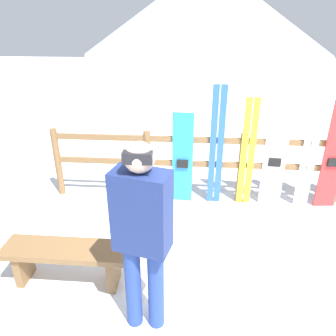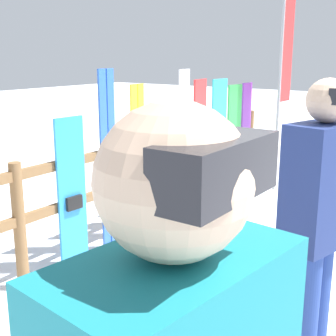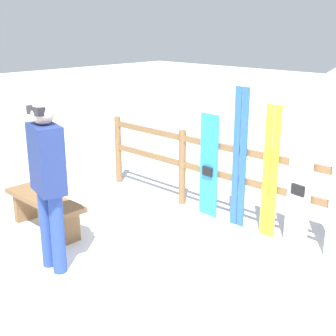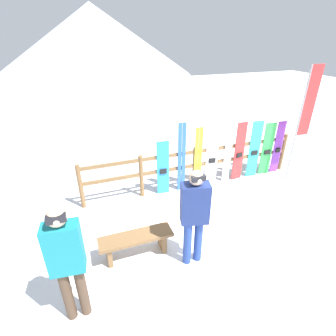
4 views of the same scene
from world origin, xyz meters
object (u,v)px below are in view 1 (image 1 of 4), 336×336
at_px(snowboard_white, 275,157).
at_px(ski_pair_yellow, 248,153).
at_px(ski_pair_white, 310,151).
at_px(snowboard_red, 334,157).
at_px(ski_pair_blue, 217,147).
at_px(bench, 66,257).
at_px(snowboard_blue, 183,159).
at_px(person_navy, 142,229).

bearing_deg(snowboard_white, ski_pair_yellow, 179.49).
height_order(ski_pair_white, snowboard_red, ski_pair_white).
distance_m(ski_pair_blue, ski_pair_white, 1.28).
height_order(bench, ski_pair_yellow, ski_pair_yellow).
bearing_deg(ski_pair_blue, ski_pair_white, 0.00).
relative_size(snowboard_white, ski_pair_white, 0.89).
xyz_separation_m(snowboard_white, snowboard_red, (0.80, 0.00, 0.03)).
bearing_deg(ski_pair_yellow, bench, -138.64).
distance_m(bench, snowboard_red, 3.70).
height_order(snowboard_blue, ski_pair_blue, ski_pair_blue).
bearing_deg(snowboard_blue, person_navy, -96.03).
bearing_deg(ski_pair_white, snowboard_blue, -179.88).
bearing_deg(snowboard_red, ski_pair_white, 179.44).
bearing_deg(person_navy, ski_pair_yellow, 62.66).
bearing_deg(ski_pair_white, person_navy, -131.80).
bearing_deg(bench, ski_pair_yellow, 41.36).
xyz_separation_m(ski_pair_yellow, ski_pair_white, (0.84, 0.00, 0.06)).
distance_m(person_navy, ski_pair_yellow, 2.52).
xyz_separation_m(bench, person_navy, (0.88, -0.44, 0.71)).
height_order(snowboard_blue, ski_pair_yellow, ski_pair_yellow).
bearing_deg(snowboard_white, person_navy, -124.59).
height_order(person_navy, snowboard_white, person_navy).
bearing_deg(bench, snowboard_blue, 58.07).
bearing_deg(ski_pair_blue, person_navy, -107.69).
relative_size(bench, person_navy, 0.73).
height_order(person_navy, ski_pair_blue, person_navy).
bearing_deg(bench, ski_pair_blue, 48.38).
xyz_separation_m(ski_pair_blue, ski_pair_white, (1.28, 0.00, -0.02)).
bearing_deg(ski_pair_white, ski_pair_yellow, 180.00).
relative_size(bench, ski_pair_white, 0.75).
distance_m(ski_pair_blue, snowboard_red, 1.62).
bearing_deg(ski_pair_blue, snowboard_red, -0.12).
height_order(ski_pair_yellow, snowboard_red, ski_pair_yellow).
bearing_deg(ski_pair_blue, snowboard_white, -0.24).
height_order(bench, ski_pair_white, ski_pair_white).
bearing_deg(ski_pair_yellow, snowboard_red, -0.16).
relative_size(person_navy, ski_pair_blue, 1.01).
xyz_separation_m(bench, ski_pair_yellow, (2.03, 1.79, 0.47)).
height_order(snowboard_blue, snowboard_red, snowboard_red).
xyz_separation_m(person_navy, snowboard_white, (1.53, 2.23, -0.27)).
distance_m(bench, snowboard_blue, 2.13).
distance_m(ski_pair_yellow, snowboard_white, 0.38).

